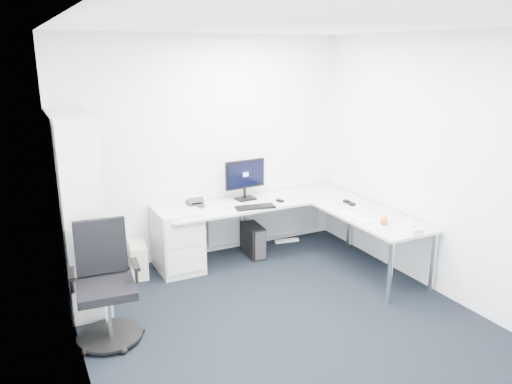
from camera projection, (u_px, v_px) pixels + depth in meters
name	position (u px, v px, depth m)	size (l,w,h in m)	color
ground	(292.00, 330.00, 4.64)	(4.20, 4.20, 0.00)	black
ceiling	(299.00, 25.00, 3.90)	(4.20, 4.20, 0.00)	white
wall_back	(207.00, 149.00, 6.08)	(3.60, 0.02, 2.70)	white
wall_left	(74.00, 221.00, 3.50)	(0.02, 4.20, 2.70)	white
wall_right	(448.00, 169.00, 5.04)	(0.02, 4.20, 2.70)	white
l_desk	(273.00, 236.00, 5.98)	(2.43, 1.36, 0.71)	#B6B8B8
drawer_pedestal	(177.00, 239.00, 5.84)	(0.49, 0.61, 0.75)	#B6B8B8
bookshelf	(77.00, 211.00, 4.92)	(0.38, 0.98, 1.95)	silver
task_chair	(106.00, 286.00, 4.33)	(0.60, 0.60, 1.07)	black
black_pc_tower	(253.00, 240.00, 6.29)	(0.18, 0.41, 0.40)	black
beige_pc_tower	(138.00, 259.00, 5.73)	(0.18, 0.40, 0.38)	#BAB89E
power_strip	(287.00, 241.00, 6.77)	(0.33, 0.06, 0.04)	white
monitor	(245.00, 179.00, 6.17)	(0.54, 0.17, 0.52)	black
black_keyboard	(255.00, 207.00, 5.90)	(0.47, 0.17, 0.02)	black
mouse	(280.00, 201.00, 6.14)	(0.06, 0.09, 0.03)	black
desk_phone	(195.00, 202.00, 5.92)	(0.18, 0.18, 0.13)	#2C2C2E
laptop	(386.00, 201.00, 5.75)	(0.34, 0.33, 0.24)	silver
white_keyboard	(356.00, 217.00, 5.57)	(0.13, 0.45, 0.02)	white
headphones	(349.00, 202.00, 6.06)	(0.12, 0.19, 0.05)	black
orange_fruit	(384.00, 220.00, 5.33)	(0.09, 0.09, 0.09)	orange
tissue_box	(411.00, 230.00, 5.05)	(0.12, 0.23, 0.08)	white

